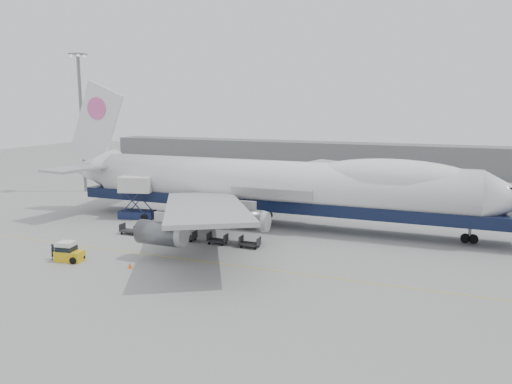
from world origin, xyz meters
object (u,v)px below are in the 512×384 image
at_px(catering_truck, 137,195).
at_px(baggage_tug, 68,253).
at_px(ground_worker, 53,252).
at_px(airliner, 277,185).

xyz_separation_m(catering_truck, baggage_tug, (4.90, -19.57, -2.52)).
bearing_deg(ground_worker, airliner, -35.19).
distance_m(baggage_tug, ground_worker, 1.89).
bearing_deg(ground_worker, catering_truck, 10.15).
height_order(catering_truck, baggage_tug, catering_truck).
relative_size(airliner, baggage_tug, 21.97).
height_order(airliner, baggage_tug, airliner).
xyz_separation_m(baggage_tug, ground_worker, (-1.88, -0.18, -0.08)).
xyz_separation_m(airliner, catering_truck, (-20.30, -3.48, -2.18)).
relative_size(catering_truck, ground_worker, 3.59).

